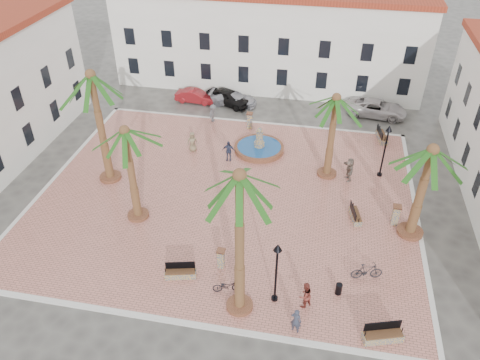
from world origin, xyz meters
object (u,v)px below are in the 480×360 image
Objects in this scene: lamppost_s at (277,263)px; cyclist_a at (296,320)px; palm_s at (240,191)px; bollard_e at (396,215)px; palm_nw at (93,87)px; lamppost_e at (386,142)px; bench_e at (355,215)px; pedestrian_east at (349,169)px; bench_se at (383,336)px; bench_ne at (382,136)px; bollard_se at (221,258)px; car_silver at (233,98)px; litter_bin at (339,289)px; pedestrian_fountain_b at (228,151)px; fountain at (259,147)px; car_black at (228,97)px; palm_ne at (335,108)px; palm_sw at (126,141)px; bollard_n at (250,120)px; pedestrian_north at (213,113)px; car_red at (195,96)px; cyclist_b at (305,295)px; bench_s at (181,273)px; bicycle_b at (367,271)px; bicycle_a at (227,286)px; palm_e at (430,162)px; car_white at (377,108)px; pedestrian_fountain_a at (192,142)px.

cyclist_a is at bearing -54.23° from lamppost_s.
palm_s reaches higher than bollard_e.
palm_nw reaches higher than cyclist_a.
lamppost_e is at bearing 96.69° from bollard_e.
bench_e is 0.98× the size of pedestrian_east.
bench_se is 1.03× the size of bench_ne.
car_silver is (-3.64, 21.05, -0.18)m from bollard_se.
pedestrian_fountain_b is (-8.77, 12.00, 0.49)m from litter_bin.
bollard_se is (-0.14, -13.13, 0.40)m from fountain.
car_black reaches higher than litter_bin.
bench_e is at bearing 54.68° from palm_s.
palm_ne is 3.25× the size of bench_ne.
palm_sw is at bearing 151.96° from lamppost_s.
bollard_n is (-6.92, 5.88, -4.80)m from palm_ne.
bollard_se is 0.81× the size of pedestrian_north.
car_silver is (-13.84, 15.18, -0.26)m from bollard_e.
bench_ne is 21.06m from cyclist_a.
bench_se is 1.25× the size of pedestrian_fountain_b.
car_red is (-15.05, 14.97, 0.23)m from bench_e.
palm_s is 7.74m from cyclist_b.
bench_s is 1.41× the size of bollard_se.
cyclist_a reaches higher than car_silver.
car_silver is at bearing 102.50° from palm_s.
cyclist_b is 4.24m from bicycle_b.
bench_se is 0.47× the size of car_black.
cyclist_a is 0.98× the size of bicycle_a.
palm_nw is at bearing 174.54° from palm_e.
car_white reaches higher than car_silver.
car_white is at bearing 91.92° from bollard_e.
lamppost_s reaches higher than bicycle_b.
palm_s is 17.58m from pedestrian_fountain_a.
palm_ne is 1.57× the size of lamppost_e.
bicycle_b is at bearing 43.68° from litter_bin.
bollard_n is at bearing 16.88° from bicycle_b.
fountain is at bearing -2.71° from pedestrian_fountain_a.
car_red is at bearing 141.99° from palm_ne.
palm_nw is 16.23m from palm_ne.
cyclist_b is at bearing -146.20° from litter_bin.
palm_sw is 3.75× the size of bicycle_b.
palm_ne is 4.01× the size of cyclist_b.
bench_s is at bearing -150.38° from bollard_se.
bollard_e is 0.91× the size of pedestrian_north.
lamppost_e is at bearing 60.51° from palm_s.
palm_nw is at bearing 35.86° from bicycle_a.
car_red is (-14.57, 10.53, -0.43)m from pedestrian_east.
bench_e is 9.23m from lamppost_s.
palm_ne is 9.07m from bench_ne.
palm_s is 2.11× the size of lamppost_e.
fountain is at bearing 115.60° from litter_bin.
litter_bin is 3.59m from cyclist_a.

